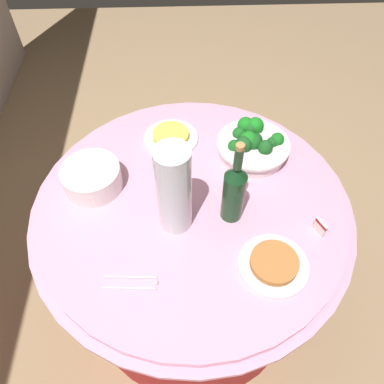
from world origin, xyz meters
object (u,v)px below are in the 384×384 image
broccoli_bowl (252,144)px  food_plate_fried_egg (171,137)px  wine_bottle (234,191)px  plate_stack (92,178)px  decorative_fruit_vase (174,192)px  food_plate_peanuts (274,264)px  label_placard_front (320,227)px  serving_tongs (133,282)px

broccoli_bowl → food_plate_fried_egg: 0.33m
wine_bottle → food_plate_fried_egg: wine_bottle is taller
plate_stack → decorative_fruit_vase: (-0.17, -0.30, 0.12)m
broccoli_bowl → wine_bottle: size_ratio=0.83×
wine_bottle → food_plate_peanuts: wine_bottle is taller
wine_bottle → decorative_fruit_vase: bearing=96.5°
food_plate_fried_egg → label_placard_front: 0.67m
serving_tongs → food_plate_fried_egg: bearing=-10.8°
label_placard_front → decorative_fruit_vase: bearing=82.8°
serving_tongs → food_plate_peanuts: bearing=-84.8°
label_placard_front → broccoli_bowl: bearing=25.2°
wine_bottle → serving_tongs: wine_bottle is taller
food_plate_peanuts → broccoli_bowl: bearing=0.3°
plate_stack → decorative_fruit_vase: decorative_fruit_vase is taller
plate_stack → wine_bottle: bearing=-106.8°
serving_tongs → label_placard_front: size_ratio=3.04×
plate_stack → wine_bottle: wine_bottle is taller
decorative_fruit_vase → food_plate_fried_egg: size_ratio=1.55×
decorative_fruit_vase → food_plate_fried_egg: (0.40, 0.01, -0.15)m
plate_stack → food_plate_fried_egg: plate_stack is taller
food_plate_fried_egg → decorative_fruit_vase: bearing=-177.9°
wine_bottle → decorative_fruit_vase: (-0.02, 0.19, 0.03)m
wine_bottle → serving_tongs: size_ratio=2.01×
plate_stack → wine_bottle: size_ratio=0.62×
decorative_fruit_vase → food_plate_fried_egg: 0.43m
decorative_fruit_vase → label_placard_front: bearing=-97.2°
broccoli_bowl → serving_tongs: (-0.53, 0.43, -0.04)m
plate_stack → food_plate_fried_egg: bearing=-50.6°
plate_stack → serving_tongs: (-0.39, -0.16, -0.04)m
wine_bottle → food_plate_peanuts: size_ratio=1.53×
decorative_fruit_vase → serving_tongs: size_ratio=2.03×
plate_stack → label_placard_front: bearing=-106.6°
decorative_fruit_vase → wine_bottle: bearing=-83.5°
serving_tongs → food_plate_fried_egg: food_plate_fried_egg is taller
serving_tongs → food_plate_peanuts: 0.44m
broccoli_bowl → plate_stack: bearing=103.4°
food_plate_fried_egg → wine_bottle: bearing=-151.6°
food_plate_peanuts → food_plate_fried_egg: size_ratio=1.00×
broccoli_bowl → label_placard_front: (-0.37, -0.18, -0.02)m
wine_bottle → serving_tongs: (-0.24, 0.32, -0.12)m
decorative_fruit_vase → label_placard_front: decorative_fruit_vase is taller
decorative_fruit_vase → food_plate_peanuts: bearing=-120.9°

